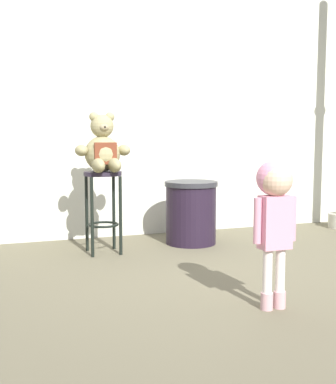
# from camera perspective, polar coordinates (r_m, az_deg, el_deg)

# --- Properties ---
(ground_plane) EXTENTS (24.00, 24.00, 0.00)m
(ground_plane) POSITION_cam_1_polar(r_m,az_deg,el_deg) (4.29, 8.24, -9.13)
(ground_plane) COLOR #625C47
(building_wall) EXTENTS (6.41, 0.30, 3.58)m
(building_wall) POSITION_cam_1_polar(r_m,az_deg,el_deg) (6.01, -0.66, 12.59)
(building_wall) COLOR beige
(building_wall) RESTS_ON ground_plane
(bar_stool_with_teddy) EXTENTS (0.37, 0.37, 0.80)m
(bar_stool_with_teddy) POSITION_cam_1_polar(r_m,az_deg,el_deg) (4.89, -7.44, -0.45)
(bar_stool_with_teddy) COLOR #27202E
(bar_stool_with_teddy) RESTS_ON ground_plane
(teddy_bear) EXTENTS (0.53, 0.48, 0.57)m
(teddy_bear) POSITION_cam_1_polar(r_m,az_deg,el_deg) (4.83, -7.45, 4.83)
(teddy_bear) COLOR #968D62
(teddy_bear) RESTS_ON bar_stool_with_teddy
(child_walking) EXTENTS (0.31, 0.25, 0.99)m
(child_walking) POSITION_cam_1_polar(r_m,az_deg,el_deg) (3.32, 12.13, -1.12)
(child_walking) COLOR #C99B9F
(child_walking) RESTS_ON ground_plane
(trash_bin) EXTENTS (0.56, 0.56, 0.67)m
(trash_bin) POSITION_cam_1_polar(r_m,az_deg,el_deg) (5.31, 2.64, -2.33)
(trash_bin) COLOR black
(trash_bin) RESTS_ON ground_plane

